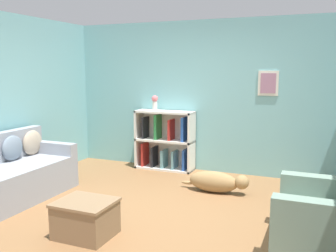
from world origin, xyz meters
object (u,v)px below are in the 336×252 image
object	(u,v)px
couch	(12,174)
vase	(155,102)
coffee_table	(86,217)
dog	(217,182)
bookshelf	(165,141)
recliner_chair	(329,216)

from	to	relation	value
couch	vase	xyz separation A→B (m)	(1.15, 2.23, 0.86)
coffee_table	dog	distance (m)	2.14
bookshelf	vase	xyz separation A→B (m)	(-0.19, -0.02, 0.70)
couch	vase	distance (m)	2.65
coffee_table	vase	distance (m)	3.04
vase	coffee_table	bearing A→B (deg)	-80.50
recliner_chair	dog	xyz separation A→B (m)	(-1.48, 1.26, -0.18)
couch	recliner_chair	size ratio (longest dim) A/B	1.67
couch	bookshelf	size ratio (longest dim) A/B	1.63
couch	vase	world-z (taller)	vase
dog	vase	distance (m)	1.95
couch	bookshelf	distance (m)	2.63
bookshelf	dog	bearing A→B (deg)	-37.49
bookshelf	dog	world-z (taller)	bookshelf
couch	dog	bearing A→B (deg)	27.87
couch	coffee_table	size ratio (longest dim) A/B	2.85
bookshelf	dog	xyz separation A→B (m)	(1.19, -0.92, -0.35)
vase	dog	bearing A→B (deg)	-32.74
bookshelf	recliner_chair	distance (m)	3.45
bookshelf	recliner_chair	world-z (taller)	bookshelf
bookshelf	dog	size ratio (longest dim) A/B	1.02
couch	dog	xyz separation A→B (m)	(2.53, 1.34, -0.19)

